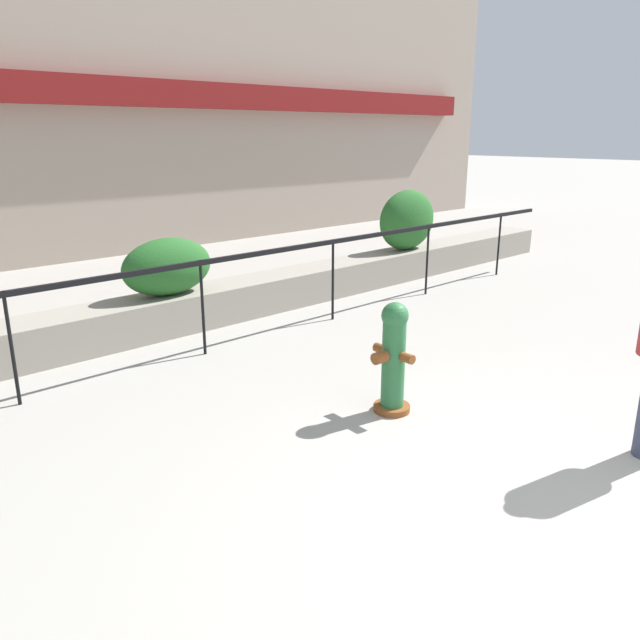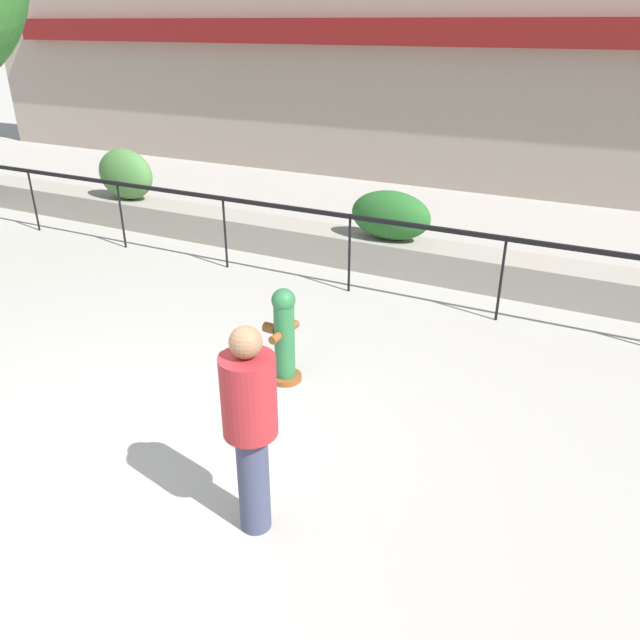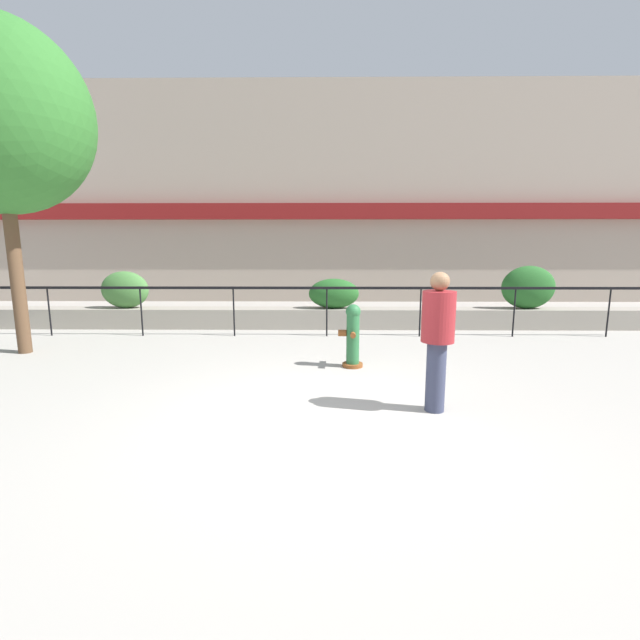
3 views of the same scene
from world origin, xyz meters
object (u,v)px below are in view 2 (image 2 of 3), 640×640
object	(u,v)px
hedge_bush_1	(391,215)
fire_hydrant	(284,335)
hedge_bush_0	(125,174)
pedestrian	(250,420)

from	to	relation	value
hedge_bush_1	fire_hydrant	bearing A→B (deg)	-86.20
hedge_bush_0	fire_hydrant	xyz separation A→B (m)	(5.58, -3.69, -0.42)
hedge_bush_0	hedge_bush_1	distance (m)	5.33
hedge_bush_0	pedestrian	size ratio (longest dim) A/B	0.69
hedge_bush_1	fire_hydrant	size ratio (longest dim) A/B	1.18
pedestrian	hedge_bush_1	bearing A→B (deg)	101.36
hedge_bush_1	pedestrian	bearing A→B (deg)	-78.64
fire_hydrant	pedestrian	size ratio (longest dim) A/B	0.62
hedge_bush_0	hedge_bush_1	xyz separation A→B (m)	(5.33, 0.00, -0.09)
hedge_bush_1	pedestrian	size ratio (longest dim) A/B	0.74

